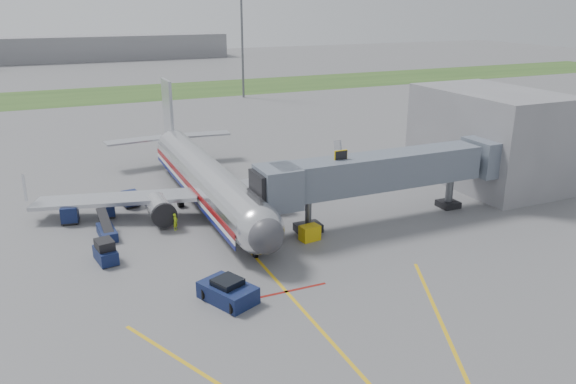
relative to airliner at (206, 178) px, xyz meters
name	(u,v)px	position (x,y,z in m)	size (l,w,h in m)	color
ground	(265,268)	(0.00, -15.25, -2.65)	(400.00, 400.00, 0.00)	#565659
grass_strip	(110,95)	(0.00, 74.75, -2.64)	(300.00, 25.00, 0.01)	#2D4C1E
apron_markings	(308,316)	(0.00, -22.65, -2.64)	(21.52, 50.00, 0.01)	gold
airliner	(206,178)	(0.00, 0.00, 0.00)	(32.10, 35.67, 10.25)	silver
jet_bridge	(378,172)	(12.86, -10.25, 1.82)	(25.30, 4.00, 6.90)	slate
terminal	(489,137)	(30.00, -5.25, 2.35)	(10.00, 16.00, 10.00)	slate
light_mast_right	(242,44)	(25.00, 59.75, 8.13)	(2.00, 0.44, 20.40)	#595B60
distant_terminal	(45,49)	(-10.00, 154.75, 1.35)	(120.00, 14.00, 8.00)	slate
pushback_tug	(228,291)	(-4.00, -18.75, -1.99)	(3.65, 4.38, 1.57)	#0C1C35
baggage_tug	(105,252)	(-10.67, -9.38, -1.86)	(1.70, 2.71, 1.77)	#0C1C35
baggage_cart_a	(70,215)	(-12.62, 0.08, -1.84)	(1.70, 1.70, 1.59)	#0C1C35
baggage_cart_b	(107,209)	(-9.43, 0.29, -1.83)	(1.64, 1.64, 1.60)	#0C1C35
baggage_cart_c	(131,199)	(-6.97, 2.27, -1.87)	(1.61, 1.61, 1.53)	#0C1C35
belt_loader	(107,232)	(-10.01, -4.48, -2.17)	(1.45, 3.96, 1.90)	#0C1C35
ground_power_cart	(310,233)	(5.30, -11.98, -2.02)	(1.73, 1.28, 1.28)	#C5A40B
ramp_worker	(175,222)	(-4.36, -5.31, -1.89)	(0.55, 0.36, 1.52)	#A5CE18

